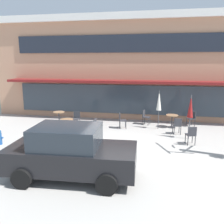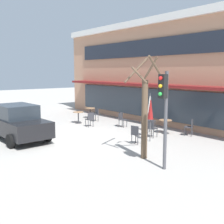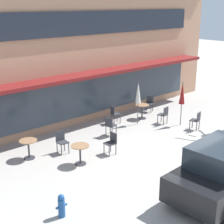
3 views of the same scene
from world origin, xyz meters
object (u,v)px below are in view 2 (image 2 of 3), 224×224
at_px(cafe_chair_1, 151,119).
at_px(cafe_chair_3, 90,118).
at_px(cafe_chair_4, 152,128).
at_px(cafe_table_near_wall, 165,124).
at_px(traffic_light_pole, 164,104).
at_px(patio_umbrella_cream_folded, 150,103).
at_px(cafe_chair_6, 122,119).
at_px(patio_umbrella_green_folded, 151,108).
at_px(fire_hydrant, 30,117).
at_px(cafe_chair_2, 96,114).
at_px(cafe_chair_0, 190,126).
at_px(parked_sedan, 17,122).
at_px(street_tree, 145,112).
at_px(cafe_chair_5, 136,133).
at_px(cafe_table_by_tree, 90,111).
at_px(cafe_table_streetside, 78,116).

height_order(cafe_chair_1, cafe_chair_3, same).
bearing_deg(cafe_chair_4, cafe_table_near_wall, 98.64).
bearing_deg(traffic_light_pole, patio_umbrella_cream_folded, 138.03).
bearing_deg(cafe_table_near_wall, cafe_chair_6, -166.48).
height_order(cafe_table_near_wall, cafe_chair_3, cafe_chair_3).
bearing_deg(patio_umbrella_green_folded, patio_umbrella_cream_folded, 134.48).
bearing_deg(patio_umbrella_cream_folded, cafe_chair_6, -172.83).
bearing_deg(cafe_table_near_wall, patio_umbrella_green_folded, -70.04).
bearing_deg(fire_hydrant, cafe_chair_1, 36.87).
bearing_deg(cafe_chair_2, cafe_chair_0, 11.20).
distance_m(cafe_chair_6, fire_hydrant, 6.39).
relative_size(patio_umbrella_cream_folded, parked_sedan, 0.51).
bearing_deg(patio_umbrella_cream_folded, cafe_chair_4, -41.50).
distance_m(patio_umbrella_green_folded, street_tree, 2.76).
bearing_deg(cafe_chair_5, cafe_chair_6, 148.37).
relative_size(cafe_chair_4, fire_hydrant, 1.26).
distance_m(cafe_table_by_tree, cafe_chair_1, 5.33).
distance_m(cafe_table_streetside, cafe_chair_1, 4.82).
height_order(cafe_chair_5, parked_sedan, parked_sedan).
bearing_deg(cafe_table_streetside, patio_umbrella_green_folded, 1.32).
relative_size(cafe_chair_4, traffic_light_pole, 0.26).
height_order(cafe_chair_4, fire_hydrant, cafe_chair_4).
xyz_separation_m(cafe_chair_0, cafe_chair_6, (-4.08, -1.27, 0.00)).
relative_size(patio_umbrella_green_folded, cafe_chair_5, 2.47).
xyz_separation_m(cafe_chair_0, cafe_chair_1, (-2.76, -0.12, 0.00)).
relative_size(patio_umbrella_cream_folded, cafe_chair_4, 2.47).
distance_m(cafe_chair_1, fire_hydrant, 8.13).
height_order(cafe_table_streetside, parked_sedan, parked_sedan).
bearing_deg(traffic_light_pole, cafe_chair_0, 116.70).
distance_m(cafe_table_streetside, traffic_light_pole, 9.90).
xyz_separation_m(parked_sedan, fire_hydrant, (-4.39, 2.45, -0.53)).
height_order(cafe_chair_4, cafe_chair_5, same).
xyz_separation_m(patio_umbrella_cream_folded, traffic_light_pole, (4.57, -4.11, 0.67)).
bearing_deg(cafe_chair_4, traffic_light_pole, -42.10).
distance_m(cafe_chair_2, cafe_chair_3, 2.02).
relative_size(cafe_chair_4, parked_sedan, 0.21).
height_order(cafe_table_streetside, cafe_chair_5, cafe_chair_5).
height_order(cafe_chair_1, cafe_chair_5, same).
bearing_deg(street_tree, fire_hydrant, -178.25).
xyz_separation_m(cafe_chair_4, cafe_chair_5, (0.49, -1.58, 0.00)).
bearing_deg(patio_umbrella_green_folded, street_tree, -51.10).
distance_m(cafe_chair_2, fire_hydrant, 4.43).
relative_size(patio_umbrella_cream_folded, fire_hydrant, 3.12).
xyz_separation_m(cafe_chair_1, cafe_chair_4, (1.76, -1.76, 0.00)).
height_order(cafe_table_by_tree, patio_umbrella_cream_folded, patio_umbrella_cream_folded).
bearing_deg(cafe_chair_6, cafe_chair_4, -11.25).
height_order(cafe_chair_3, street_tree, street_tree).
relative_size(patio_umbrella_cream_folded, cafe_chair_3, 2.47).
height_order(cafe_chair_2, traffic_light_pole, traffic_light_pole).
distance_m(traffic_light_pole, fire_hydrant, 12.00).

